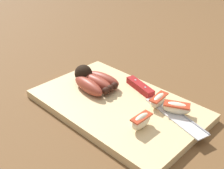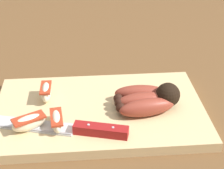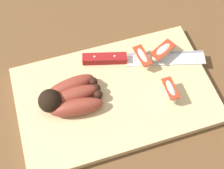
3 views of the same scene
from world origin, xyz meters
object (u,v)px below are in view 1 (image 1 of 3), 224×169
Objects in this scene: banana_bunch at (94,80)px; apple_wedge_middle at (159,100)px; apple_wedge_near at (176,108)px; chefs_knife at (151,96)px; apple_wedge_far at (141,121)px.

banana_bunch reaches higher than apple_wedge_middle.
apple_wedge_near is 1.07× the size of apple_wedge_middle.
chefs_knife is 4.01× the size of apple_wedge_near.
apple_wedge_near is 1.21× the size of apple_wedge_far.
apple_wedge_middle is (-0.03, 0.01, 0.01)m from chefs_knife.
banana_bunch is at bearing -13.27° from apple_wedge_far.
apple_wedge_middle is 0.10m from apple_wedge_far.
apple_wedge_far is (-0.06, 0.11, 0.01)m from chefs_knife.
apple_wedge_near is at bearing -103.65° from apple_wedge_far.
chefs_knife is 0.08m from apple_wedge_near.
banana_bunch is 0.16m from chefs_knife.
banana_bunch is 2.32× the size of apple_wedge_far.
chefs_knife is 4.87× the size of apple_wedge_far.
banana_bunch is 0.48× the size of chefs_knife.
apple_wedge_near and apple_wedge_middle have the same top height.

